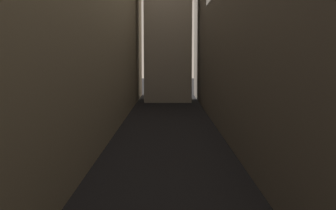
% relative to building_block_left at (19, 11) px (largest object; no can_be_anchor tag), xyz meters
% --- Properties ---
extents(ground_plane, '(264.00, 264.00, 0.00)m').
position_rel_building_block_left_xyz_m(ground_plane, '(13.21, -2.00, -11.92)').
color(ground_plane, black).
extents(building_block_left, '(15.42, 108.00, 23.84)m').
position_rel_building_block_left_xyz_m(building_block_left, '(0.00, 0.00, 0.00)').
color(building_block_left, gray).
rests_on(building_block_left, ground).
extents(building_block_right, '(12.50, 108.00, 22.93)m').
position_rel_building_block_left_xyz_m(building_block_right, '(24.96, 0.00, -0.45)').
color(building_block_right, '#60594F').
rests_on(building_block_right, ground).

